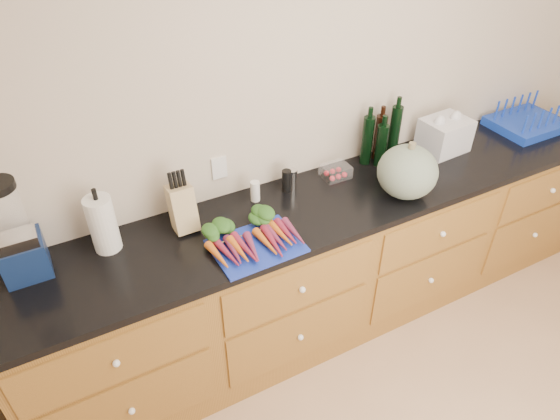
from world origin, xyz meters
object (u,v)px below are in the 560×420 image
knife_block (182,208)px  tomato_box (336,171)px  blender_appliance (15,236)px  cutting_board (256,246)px  carrots (252,236)px  dish_rack (527,122)px  squash (407,172)px  paper_towel (103,224)px

knife_block → tomato_box: 0.91m
blender_appliance → cutting_board: bearing=-18.3°
knife_block → carrots: bearing=-46.5°
blender_appliance → tomato_box: 1.62m
carrots → dish_rack: size_ratio=0.94×
tomato_box → squash: bearing=-53.9°
paper_towel → blender_appliance: bearing=-179.6°
blender_appliance → knife_block: bearing=-1.4°
carrots → tomato_box: (0.66, 0.29, -0.00)m
knife_block → dish_rack: (2.34, -0.06, -0.07)m
cutting_board → knife_block: bearing=129.3°
cutting_board → tomato_box: (0.66, 0.33, 0.03)m
blender_appliance → knife_block: blender_appliance is taller
cutting_board → paper_towel: paper_towel is taller
carrots → tomato_box: 0.72m
carrots → squash: squash is taller
squash → paper_towel: squash is taller
paper_towel → tomato_box: 1.27m
dish_rack → squash: bearing=-169.4°
cutting_board → dish_rack: 2.11m
blender_appliance → paper_towel: 0.35m
blender_appliance → carrots: bearing=-16.1°
squash → blender_appliance: bearing=170.7°
paper_towel → dish_rack: paper_towel is taller
blender_appliance → tomato_box: blender_appliance is taller
dish_rack → paper_towel: bearing=178.3°
cutting_board → tomato_box: size_ratio=2.70×
tomato_box → dish_rack: size_ratio=0.34×
blender_appliance → tomato_box: (1.62, 0.01, -0.17)m
cutting_board → carrots: carrots is taller
knife_block → cutting_board: bearing=-50.7°
paper_towel → knife_block: size_ratio=1.22×
dish_rack → blender_appliance: bearing=178.5°
carrots → squash: size_ratio=1.33×
paper_towel → knife_block: paper_towel is taller
carrots → paper_towel: size_ratio=1.51×
knife_block → dish_rack: knife_block is taller
blender_appliance → knife_block: size_ratio=2.06×
carrots → cutting_board: bearing=-90.0°
dish_rack → carrots: bearing=-174.6°
cutting_board → tomato_box: 0.74m
cutting_board → squash: (0.89, 0.01, 0.14)m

